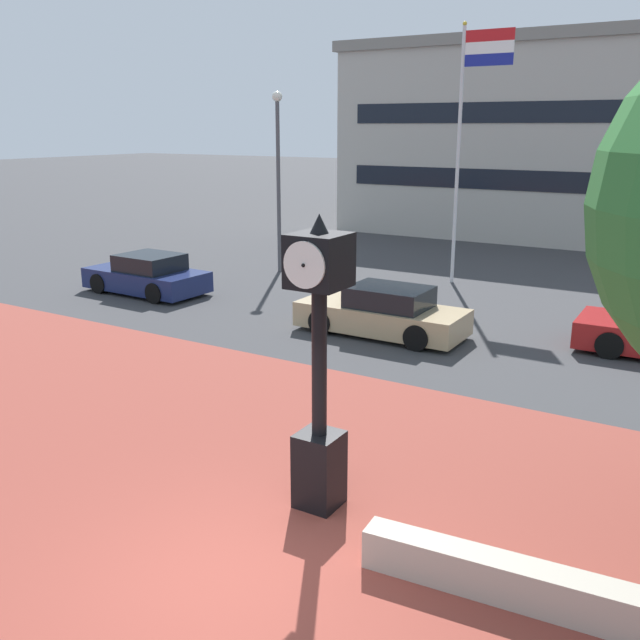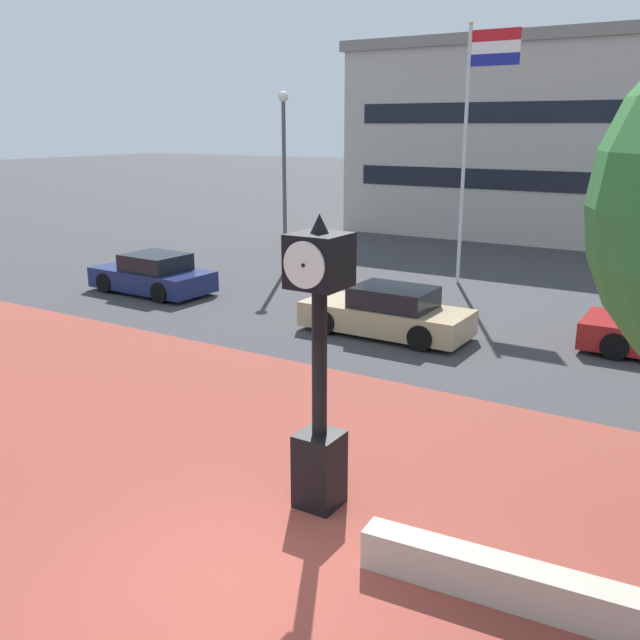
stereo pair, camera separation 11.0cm
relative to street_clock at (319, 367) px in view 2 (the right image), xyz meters
name	(u,v)px [view 2 (the right image)]	position (x,y,z in m)	size (l,w,h in m)	color
ground_plane	(234,578)	(0.03, -1.98, -2.08)	(200.00, 200.00, 0.00)	#38383A
plaza_brick_paving	(303,520)	(0.03, -0.46, -2.08)	(44.00, 11.03, 0.01)	brown
planter_wall	(496,579)	(2.79, -0.68, -1.83)	(3.20, 0.40, 0.50)	#ADA393
street_clock	(319,367)	(0.00, 0.00, 0.00)	(0.71, 0.83, 4.14)	black
car_street_near	(153,275)	(-11.57, 8.39, -1.51)	(4.10, 2.05, 1.28)	navy
car_street_distant	(387,313)	(-3.00, 8.11, -1.51)	(4.35, 1.83, 1.28)	tan
flagpole_primary	(472,131)	(-3.55, 15.03, 2.99)	(1.69, 0.14, 8.40)	silver
civic_building	(616,139)	(-1.95, 31.56, 2.52)	(23.39, 15.77, 9.19)	#B2ADA3
street_lamp_post	(284,163)	(-9.94, 13.53, 1.85)	(0.36, 0.36, 6.39)	#4C4C51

